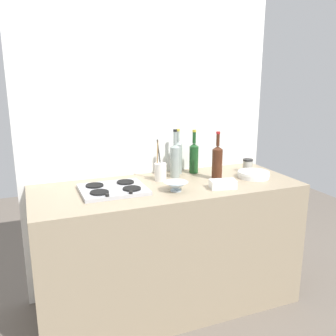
{
  "coord_description": "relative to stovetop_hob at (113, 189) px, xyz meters",
  "views": [
    {
      "loc": [
        -0.88,
        -2.2,
        1.62
      ],
      "look_at": [
        0.0,
        0.0,
        1.02
      ],
      "focal_mm": 39.08,
      "sensor_mm": 36.0,
      "label": 1
    }
  ],
  "objects": [
    {
      "name": "butter_dish",
      "position": [
        0.69,
        -0.2,
        0.01
      ],
      "size": [
        0.19,
        0.13,
        0.06
      ],
      "primitive_type": "cube",
      "rotation": [
        0.0,
        0.0,
        -0.24
      ],
      "color": "white",
      "rests_on": "counter_block"
    },
    {
      "name": "wine_bottle_leftmost",
      "position": [
        0.5,
        0.17,
        0.12
      ],
      "size": [
        0.07,
        0.07,
        0.35
      ],
      "color": "gray",
      "rests_on": "counter_block"
    },
    {
      "name": "backsplash_panel",
      "position": [
        0.38,
        0.37,
        0.23
      ],
      "size": [
        1.9,
        0.06,
        2.28
      ],
      "primitive_type": "cube",
      "color": "white",
      "rests_on": "ground"
    },
    {
      "name": "plate_stack",
      "position": [
        1.02,
        -0.06,
        0.01
      ],
      "size": [
        0.23,
        0.23,
        0.04
      ],
      "color": "white",
      "rests_on": "counter_block"
    },
    {
      "name": "ground_plane",
      "position": [
        0.38,
        -0.01,
        -0.91
      ],
      "size": [
        6.0,
        6.0,
        0.0
      ],
      "primitive_type": "plane",
      "color": "#6B6056",
      "rests_on": "ground"
    },
    {
      "name": "wine_bottle_mid_right",
      "position": [
        0.56,
        0.25,
        0.12
      ],
      "size": [
        0.07,
        0.07,
        0.34
      ],
      "color": "gray",
      "rests_on": "counter_block"
    },
    {
      "name": "stovetop_hob",
      "position": [
        0.0,
        0.0,
        0.0
      ],
      "size": [
        0.41,
        0.34,
        0.04
      ],
      "color": "#B2B2B7",
      "rests_on": "counter_block"
    },
    {
      "name": "wine_bottle_rightmost",
      "position": [
        0.68,
        0.22,
        0.11
      ],
      "size": [
        0.07,
        0.07,
        0.33
      ],
      "color": "#19471E",
      "rests_on": "counter_block"
    },
    {
      "name": "mixing_bowl",
      "position": [
        0.38,
        -0.14,
        0.02
      ],
      "size": [
        0.16,
        0.16,
        0.06
      ],
      "color": "silver",
      "rests_on": "counter_block"
    },
    {
      "name": "utensil_crock",
      "position": [
        0.37,
        0.12,
        0.05
      ],
      "size": [
        0.08,
        0.08,
        0.29
      ],
      "color": "silver",
      "rests_on": "counter_block"
    },
    {
      "name": "condiment_jar_front",
      "position": [
        1.07,
        0.09,
        0.04
      ],
      "size": [
        0.08,
        0.08,
        0.1
      ],
      "color": "#9E998C",
      "rests_on": "counter_block"
    },
    {
      "name": "wine_bottle_mid_left",
      "position": [
        0.75,
        0.0,
        0.11
      ],
      "size": [
        0.07,
        0.07,
        0.34
      ],
      "color": "#472314",
      "rests_on": "counter_block"
    },
    {
      "name": "counter_block",
      "position": [
        0.38,
        -0.01,
        -0.46
      ],
      "size": [
        1.8,
        0.7,
        0.9
      ],
      "primitive_type": "cube",
      "color": "tan",
      "rests_on": "ground"
    }
  ]
}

